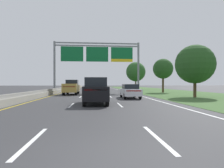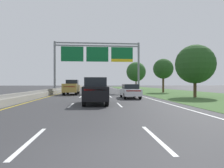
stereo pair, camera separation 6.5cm
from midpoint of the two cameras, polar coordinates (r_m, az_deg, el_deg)
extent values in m
plane|color=#333335|center=(39.21, -4.82, -2.24)|extent=(220.00, 220.00, 0.00)
cube|color=white|center=(6.20, -22.85, -15.36)|extent=(0.14, 3.00, 0.01)
cube|color=white|center=(14.89, -12.00, -6.22)|extent=(0.14, 3.00, 0.01)
cube|color=white|center=(23.81, -9.29, -3.81)|extent=(0.14, 3.00, 0.01)
cube|color=white|center=(32.77, -8.06, -2.71)|extent=(0.14, 3.00, 0.01)
cube|color=white|center=(41.75, -7.36, -2.09)|extent=(0.14, 3.00, 0.01)
cube|color=white|center=(50.74, -6.91, -1.68)|extent=(0.14, 3.00, 0.01)
cube|color=white|center=(59.73, -6.60, -1.40)|extent=(0.14, 3.00, 0.01)
cube|color=white|center=(68.72, -6.37, -1.19)|extent=(0.14, 3.00, 0.01)
cube|color=white|center=(77.72, -6.19, -1.03)|extent=(0.14, 3.00, 0.01)
cube|color=white|center=(86.71, -6.05, -0.91)|extent=(0.14, 3.00, 0.01)
cube|color=white|center=(6.20, 13.21, -15.35)|extent=(0.14, 3.00, 0.01)
cube|color=white|center=(14.89, 2.36, -6.21)|extent=(0.14, 3.00, 0.01)
cube|color=white|center=(23.81, -0.36, -3.81)|extent=(0.14, 3.00, 0.01)
cube|color=white|center=(32.77, -1.58, -2.71)|extent=(0.14, 3.00, 0.01)
cube|color=white|center=(41.75, -2.28, -2.09)|extent=(0.14, 3.00, 0.01)
cube|color=white|center=(50.74, -2.73, -1.68)|extent=(0.14, 3.00, 0.01)
cube|color=white|center=(59.73, -3.05, -1.40)|extent=(0.14, 3.00, 0.01)
cube|color=white|center=(68.72, -3.28, -1.19)|extent=(0.14, 3.00, 0.01)
cube|color=white|center=(77.72, -3.46, -1.03)|extent=(0.14, 3.00, 0.01)
cube|color=white|center=(86.71, -3.60, -0.91)|extent=(0.14, 3.00, 0.01)
cube|color=white|center=(39.66, 3.74, -2.21)|extent=(0.16, 106.00, 0.01)
cube|color=gold|center=(39.66, -13.39, -2.21)|extent=(0.16, 106.00, 0.01)
cube|color=#3D602D|center=(41.62, 14.77, -2.09)|extent=(14.00, 110.00, 0.02)
cube|color=#99968E|center=(39.76, -14.38, -1.82)|extent=(0.60, 110.00, 0.55)
cube|color=#99968E|center=(39.74, -14.38, -1.21)|extent=(0.25, 110.00, 0.30)
cylinder|color=gray|center=(34.51, -16.65, 4.84)|extent=(0.36, 0.36, 8.93)
cylinder|color=gray|center=(34.64, 7.98, 4.83)|extent=(0.36, 0.36, 8.93)
cube|color=gray|center=(34.40, -4.32, 12.01)|extent=(14.70, 0.24, 0.20)
cube|color=gray|center=(34.31, -4.32, 11.27)|extent=(14.70, 0.24, 0.20)
cube|color=#0C602D|center=(34.11, -11.70, 8.76)|extent=(3.83, 0.12, 2.57)
cube|color=#0C602D|center=(33.88, -4.31, 8.82)|extent=(3.83, 0.12, 2.57)
cube|color=#0C602D|center=(34.23, 3.05, 9.16)|extent=(3.83, 0.12, 2.07)
cube|color=yellow|center=(34.05, 3.05, 7.02)|extent=(3.83, 0.12, 0.50)
cube|color=#A38438|center=(29.11, -11.88, -1.28)|extent=(2.01, 5.40, 1.00)
cube|color=black|center=(29.94, -11.68, 0.47)|extent=(1.72, 1.90, 0.78)
cube|color=#B21414|center=(26.46, -12.59, -0.78)|extent=(1.68, 0.08, 0.12)
cube|color=#A38438|center=(27.38, -12.33, -0.12)|extent=(2.00, 1.95, 0.20)
cylinder|color=black|center=(31.06, -13.02, -2.11)|extent=(0.30, 0.84, 0.84)
cylinder|color=black|center=(30.86, -9.89, -2.12)|extent=(0.30, 0.84, 0.84)
cylinder|color=black|center=(27.43, -14.12, -2.41)|extent=(0.30, 0.84, 0.84)
cylinder|color=black|center=(27.21, -10.58, -2.43)|extent=(0.30, 0.84, 0.84)
cube|color=#193D23|center=(31.84, -4.79, -1.18)|extent=(1.98, 4.73, 1.05)
cube|color=black|center=(31.68, -4.79, 0.38)|extent=(1.68, 3.03, 0.68)
cube|color=#B21414|center=(29.52, -4.72, -0.67)|extent=(1.60, 0.11, 0.12)
cylinder|color=black|center=(33.45, -6.24, -2.01)|extent=(0.27, 0.76, 0.76)
cylinder|color=black|center=(33.47, -3.43, -2.01)|extent=(0.27, 0.76, 0.76)
cylinder|color=black|center=(30.25, -6.29, -2.24)|extent=(0.27, 0.76, 0.76)
cylinder|color=black|center=(30.28, -3.19, -2.24)|extent=(0.27, 0.76, 0.76)
cube|color=silver|center=(21.58, 5.47, -2.40)|extent=(1.84, 4.41, 0.72)
cube|color=black|center=(21.51, 5.49, -0.75)|extent=(1.58, 2.31, 0.52)
cube|color=#B21414|center=(19.45, 6.57, -2.05)|extent=(1.53, 0.09, 0.12)
cylinder|color=black|center=(22.96, 2.85, -3.14)|extent=(0.22, 0.66, 0.66)
cylinder|color=black|center=(23.22, 6.78, -3.11)|extent=(0.22, 0.66, 0.66)
cylinder|color=black|center=(20.00, 3.95, -3.64)|extent=(0.22, 0.66, 0.66)
cylinder|color=black|center=(20.30, 8.43, -3.58)|extent=(0.22, 0.66, 0.66)
cube|color=black|center=(15.54, -4.86, -2.61)|extent=(1.93, 4.71, 1.05)
cube|color=black|center=(15.37, -4.85, 0.58)|extent=(1.66, 3.01, 0.68)
cube|color=#B21414|center=(13.22, -4.79, -1.74)|extent=(1.60, 0.09, 0.12)
cylinder|color=black|center=(17.18, -7.63, -4.10)|extent=(0.27, 0.76, 0.76)
cylinder|color=black|center=(17.19, -2.15, -4.09)|extent=(0.27, 0.76, 0.76)
cylinder|color=black|center=(14.00, -8.18, -5.08)|extent=(0.27, 0.76, 0.76)
cylinder|color=black|center=(14.01, -1.44, -5.07)|extent=(0.27, 0.76, 0.76)
cylinder|color=#4C3823|center=(25.04, 23.54, -1.22)|extent=(0.36, 0.36, 2.11)
sphere|color=#234C1E|center=(25.14, 23.55, 5.44)|extent=(4.65, 4.65, 4.65)
cylinder|color=#4C3823|center=(35.68, 15.06, -0.19)|extent=(0.36, 0.36, 2.86)
sphere|color=#234C1E|center=(35.77, 15.06, 4.41)|extent=(3.60, 3.60, 3.60)
cylinder|color=#4C3823|center=(51.24, 7.21, -0.17)|extent=(0.36, 0.36, 2.69)
sphere|color=#285623|center=(51.33, 7.21, 3.64)|extent=(5.15, 5.15, 5.15)
camera|label=1|loc=(0.03, -89.92, 0.00)|focal=30.70mm
camera|label=2|loc=(0.03, 90.08, 0.00)|focal=30.70mm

